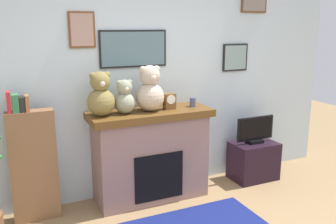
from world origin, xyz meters
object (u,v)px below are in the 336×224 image
at_px(fireplace, 151,154).
at_px(teddy_bear_cream, 125,98).
at_px(tv_stand, 253,161).
at_px(mantel_clock, 169,101).
at_px(candle_jar, 193,102).
at_px(teddy_bear_tan, 101,96).
at_px(television, 255,131).
at_px(teddy_bear_grey, 150,91).
at_px(bookshelf, 33,164).

height_order(fireplace, teddy_bear_cream, teddy_bear_cream).
xyz_separation_m(tv_stand, mantel_clock, (-1.18, 0.04, 0.88)).
distance_m(candle_jar, teddy_bear_tan, 1.08).
bearing_deg(television, candle_jar, 177.39).
distance_m(tv_stand, teddy_bear_tan, 2.20).
xyz_separation_m(teddy_bear_cream, teddy_bear_grey, (0.29, -0.00, 0.06)).
height_order(bookshelf, candle_jar, bookshelf).
relative_size(teddy_bear_tan, teddy_bear_cream, 1.27).
height_order(bookshelf, teddy_bear_grey, teddy_bear_grey).
distance_m(bookshelf, teddy_bear_tan, 0.96).
bearing_deg(teddy_bear_cream, teddy_bear_grey, -0.03).
relative_size(bookshelf, teddy_bear_cream, 3.69).
xyz_separation_m(teddy_bear_tan, teddy_bear_cream, (0.26, 0.00, -0.04)).
xyz_separation_m(tv_stand, candle_jar, (-0.88, 0.04, 0.85)).
height_order(fireplace, teddy_bear_grey, teddy_bear_grey).
relative_size(tv_stand, candle_jar, 5.42).
distance_m(bookshelf, tv_stand, 2.69).
bearing_deg(mantel_clock, bookshelf, 177.58).
relative_size(tv_stand, mantel_clock, 3.27).
bearing_deg(teddy_bear_tan, tv_stand, -1.12).
relative_size(fireplace, bookshelf, 1.01).
height_order(candle_jar, teddy_bear_cream, teddy_bear_cream).
xyz_separation_m(fireplace, teddy_bear_grey, (-0.01, -0.02, 0.74)).
bearing_deg(teddy_bear_grey, bookshelf, 177.17).
bearing_deg(bookshelf, tv_stand, -2.15).
height_order(bookshelf, television, bookshelf).
relative_size(candle_jar, teddy_bear_grey, 0.21).
height_order(tv_stand, mantel_clock, mantel_clock).
height_order(teddy_bear_tan, teddy_bear_cream, teddy_bear_tan).
height_order(fireplace, teddy_bear_tan, teddy_bear_tan).
xyz_separation_m(mantel_clock, teddy_bear_tan, (-0.78, 0.00, 0.12)).
height_order(television, mantel_clock, mantel_clock).
bearing_deg(television, fireplace, 177.64).
bearing_deg(fireplace, mantel_clock, -4.84).
distance_m(mantel_clock, teddy_bear_grey, 0.27).
bearing_deg(television, teddy_bear_grey, 178.39).
bearing_deg(bookshelf, candle_jar, -1.97).
xyz_separation_m(television, candle_jar, (-0.88, 0.04, 0.44)).
bearing_deg(teddy_bear_grey, television, -1.61).
relative_size(candle_jar, teddy_bear_tan, 0.23).
xyz_separation_m(television, teddy_bear_grey, (-1.41, 0.04, 0.61)).
height_order(bookshelf, tv_stand, bookshelf).
height_order(fireplace, candle_jar, candle_jar).
relative_size(mantel_clock, teddy_bear_tan, 0.38).
bearing_deg(bookshelf, teddy_bear_cream, -3.67).
xyz_separation_m(tv_stand, teddy_bear_tan, (-1.96, 0.04, 1.00)).
bearing_deg(mantel_clock, fireplace, 175.16).
relative_size(bookshelf, candle_jar, 12.77).
xyz_separation_m(fireplace, teddy_bear_tan, (-0.55, -0.02, 0.72)).
bearing_deg(teddy_bear_cream, tv_stand, -1.30).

